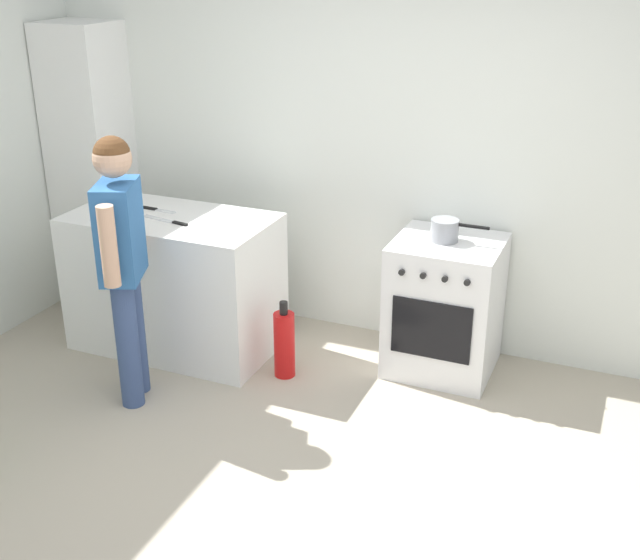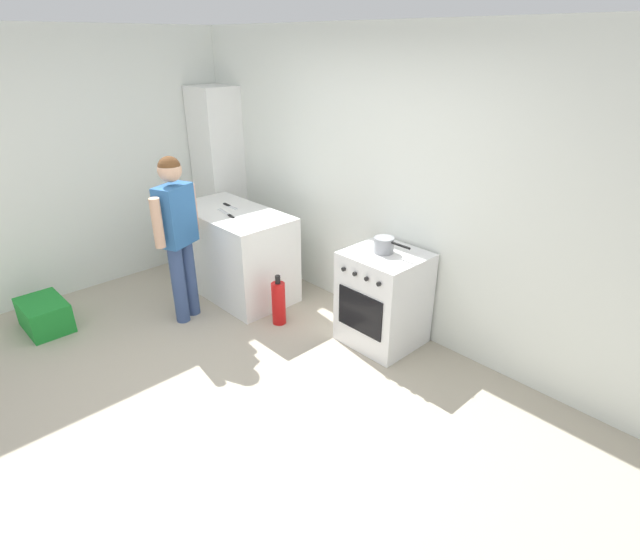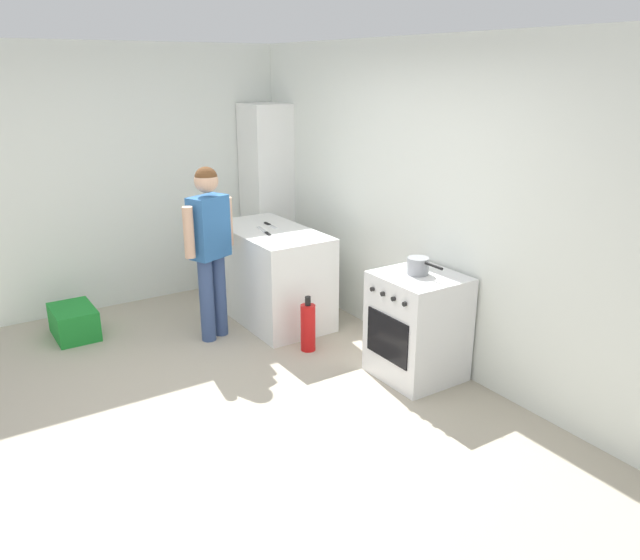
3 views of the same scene
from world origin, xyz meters
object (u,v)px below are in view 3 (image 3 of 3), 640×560
object	(u,v)px
fire_extinguisher	(308,327)
knife_bread	(264,231)
person	(210,240)
recycling_crate_lower	(74,322)
knife_utility	(270,225)
pot	(418,266)
oven_left	(417,326)
larder_cabinet	(267,197)

from	to	relation	value
fire_extinguisher	knife_bread	bearing A→B (deg)	178.90
person	recycling_crate_lower	bearing A→B (deg)	-123.75
knife_utility	recycling_crate_lower	xyz separation A→B (m)	(-0.45, -1.83, -0.76)
pot	knife_bread	size ratio (longest dim) A/B	0.99
pot	person	distance (m)	1.87
pot	recycling_crate_lower	bearing A→B (deg)	-136.81
oven_left	knife_bread	xyz separation A→B (m)	(-1.66, -0.46, 0.48)
person	recycling_crate_lower	xyz separation A→B (m)	(-0.72, -1.08, -0.79)
oven_left	person	xyz separation A→B (m)	(-1.58, -1.05, 0.50)
recycling_crate_lower	pot	bearing A→B (deg)	43.19
pot	person	xyz separation A→B (m)	(-1.55, -1.05, 0.01)
recycling_crate_lower	knife_bread	bearing A→B (deg)	69.23
person	pot	bearing A→B (deg)	34.16
larder_cabinet	knife_utility	bearing A→B (deg)	-26.70
knife_utility	person	xyz separation A→B (m)	(0.27, -0.75, 0.02)
knife_utility	fire_extinguisher	distance (m)	1.21
knife_bread	recycling_crate_lower	bearing A→B (deg)	-110.77
knife_bread	larder_cabinet	world-z (taller)	larder_cabinet
pot	fire_extinguisher	distance (m)	1.19
pot	larder_cabinet	xyz separation A→B (m)	(-2.62, 0.10, 0.08)
pot	recycling_crate_lower	distance (m)	3.21
knife_bread	recycling_crate_lower	distance (m)	1.94
pot	larder_cabinet	world-z (taller)	larder_cabinet
oven_left	fire_extinguisher	distance (m)	1.01
fire_extinguisher	recycling_crate_lower	size ratio (longest dim) A/B	0.96
knife_bread	fire_extinguisher	world-z (taller)	knife_bread
fire_extinguisher	knife_utility	bearing A→B (deg)	169.83
knife_bread	pot	bearing A→B (deg)	15.77
oven_left	knife_utility	size ratio (longest dim) A/B	3.38
knife_utility	recycling_crate_lower	world-z (taller)	knife_utility
larder_cabinet	recycling_crate_lower	bearing A→B (deg)	-81.01
oven_left	recycling_crate_lower	world-z (taller)	oven_left
pot	larder_cabinet	distance (m)	2.63
oven_left	knife_utility	world-z (taller)	knife_utility
larder_cabinet	person	bearing A→B (deg)	-47.00
pot	person	size ratio (longest dim) A/B	0.22
oven_left	knife_bread	size ratio (longest dim) A/B	2.43
fire_extinguisher	larder_cabinet	world-z (taller)	larder_cabinet
oven_left	knife_utility	bearing A→B (deg)	-170.67
knife_utility	knife_bread	world-z (taller)	same
oven_left	person	world-z (taller)	person
knife_utility	larder_cabinet	world-z (taller)	larder_cabinet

